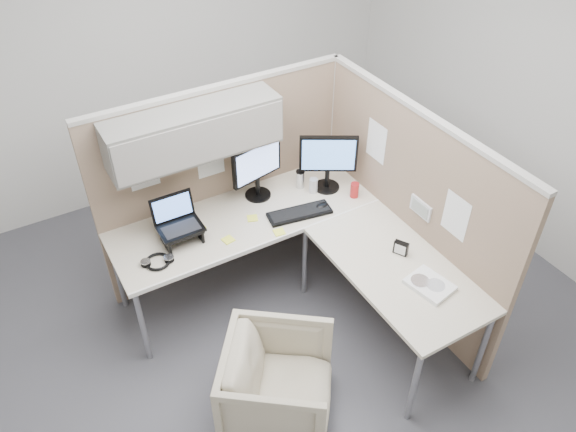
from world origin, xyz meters
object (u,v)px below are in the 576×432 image
office_chair (278,380)px  keyboard (300,213)px  monitor_left (257,166)px  desk (300,242)px

office_chair → keyboard: (0.71, 0.93, 0.40)m
monitor_left → office_chair: bearing=-125.9°
office_chair → monitor_left: 1.56m
desk → office_chair: 0.98m
monitor_left → keyboard: monitor_left is taller
monitor_left → keyboard: (0.16, -0.36, -0.26)m
keyboard → monitor_left: bearing=123.2°
office_chair → monitor_left: (0.55, 1.29, 0.67)m
desk → monitor_left: 0.67m
desk → monitor_left: bearing=92.5°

